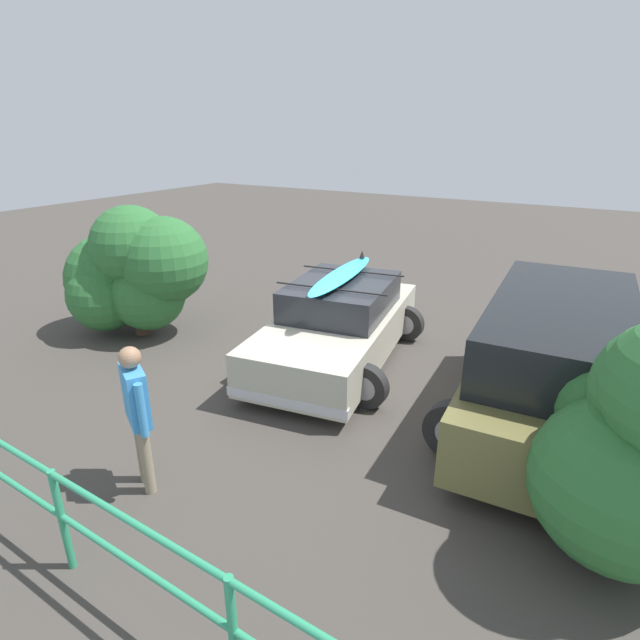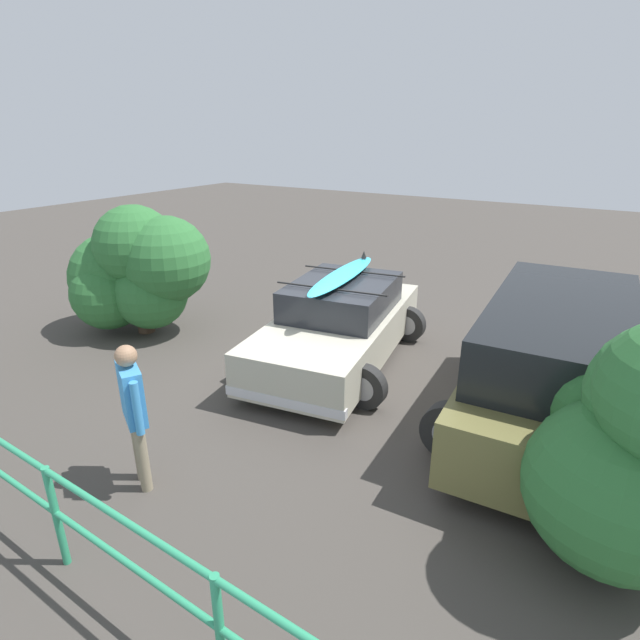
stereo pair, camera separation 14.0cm
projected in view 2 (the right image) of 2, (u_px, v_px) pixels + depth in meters
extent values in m
cube|color=#423D38|center=(335.00, 365.00, 8.59)|extent=(44.00, 44.00, 0.02)
cube|color=#B7B29E|center=(338.00, 332.00, 8.57)|extent=(2.41, 4.48, 0.68)
cube|color=#23262B|center=(342.00, 296.00, 8.50)|extent=(1.87, 2.26, 0.52)
cube|color=silver|center=(284.00, 401.00, 6.85)|extent=(1.82, 0.38, 0.14)
cube|color=silver|center=(373.00, 307.00, 10.44)|extent=(1.82, 0.38, 0.14)
cylinder|color=black|center=(365.00, 387.00, 7.17)|extent=(0.66, 0.18, 0.66)
cylinder|color=#99999E|center=(365.00, 387.00, 7.17)|extent=(0.37, 0.19, 0.37)
cylinder|color=black|center=(254.00, 365.00, 7.83)|extent=(0.66, 0.18, 0.66)
cylinder|color=#99999E|center=(254.00, 365.00, 7.83)|extent=(0.37, 0.19, 0.37)
cylinder|color=black|center=(408.00, 324.00, 9.44)|extent=(0.66, 0.18, 0.66)
cylinder|color=#99999E|center=(408.00, 324.00, 9.44)|extent=(0.37, 0.19, 0.37)
cylinder|color=black|center=(319.00, 311.00, 10.10)|extent=(0.66, 0.18, 0.66)
cylinder|color=#99999E|center=(319.00, 311.00, 10.10)|extent=(0.37, 0.19, 0.37)
cylinder|color=black|center=(330.00, 289.00, 7.90)|extent=(1.86, 0.32, 0.03)
cylinder|color=black|center=(354.00, 271.00, 8.87)|extent=(1.86, 0.32, 0.03)
ellipsoid|color=#33B7D6|center=(343.00, 275.00, 8.43)|extent=(0.77, 2.68, 0.09)
cone|color=black|center=(364.00, 255.00, 9.29)|extent=(0.10, 0.10, 0.14)
cube|color=brown|center=(552.00, 380.00, 6.70)|extent=(2.11, 4.88, 0.80)
cube|color=black|center=(561.00, 328.00, 6.42)|extent=(1.91, 3.82, 0.71)
cylinder|color=black|center=(566.00, 316.00, 8.70)|extent=(0.67, 0.21, 0.67)
cylinder|color=black|center=(633.00, 481.00, 5.20)|extent=(0.74, 0.22, 0.74)
cylinder|color=#99999E|center=(633.00, 481.00, 5.20)|extent=(0.41, 0.23, 0.41)
cylinder|color=black|center=(451.00, 432.00, 6.05)|extent=(0.74, 0.22, 0.74)
cylinder|color=#99999E|center=(451.00, 432.00, 6.05)|extent=(0.41, 0.23, 0.41)
cylinder|color=black|center=(626.00, 371.00, 7.55)|extent=(0.74, 0.22, 0.74)
cylinder|color=#99999E|center=(626.00, 371.00, 7.55)|extent=(0.41, 0.23, 0.41)
cylinder|color=black|center=(496.00, 346.00, 8.40)|extent=(0.74, 0.22, 0.74)
cylinder|color=#99999E|center=(496.00, 346.00, 8.40)|extent=(0.41, 0.23, 0.41)
cylinder|color=gray|center=(143.00, 458.00, 5.48)|extent=(0.12, 0.12, 0.85)
cylinder|color=gray|center=(139.00, 447.00, 5.67)|extent=(0.12, 0.12, 0.85)
cube|color=#3D8ED1|center=(132.00, 394.00, 5.30)|extent=(0.53, 0.41, 0.64)
sphere|color=#9E7556|center=(126.00, 356.00, 5.14)|extent=(0.23, 0.23, 0.23)
cylinder|color=#3D8ED1|center=(137.00, 408.00, 5.08)|extent=(0.09, 0.09, 0.60)
cylinder|color=#3D8ED1|center=(127.00, 384.00, 5.55)|extent=(0.09, 0.09, 0.60)
cylinder|color=#2D9366|center=(220.00, 634.00, 3.45)|extent=(0.07, 0.07, 1.08)
cylinder|color=#2D9366|center=(57.00, 517.00, 4.49)|extent=(0.07, 0.07, 1.08)
cylinder|color=#2D9366|center=(118.00, 517.00, 3.79)|extent=(10.06, 0.38, 0.06)
cylinder|color=#2D9366|center=(127.00, 563.00, 3.95)|extent=(10.06, 0.38, 0.06)
cylinder|color=#4C3828|center=(145.00, 318.00, 9.88)|extent=(0.32, 0.32, 0.55)
sphere|color=#2D6B33|center=(151.00, 292.00, 9.54)|extent=(1.40, 1.40, 1.40)
sphere|color=#2D6B33|center=(135.00, 246.00, 9.34)|extent=(1.52, 1.52, 1.52)
sphere|color=#2D6B33|center=(130.00, 244.00, 9.43)|extent=(1.16, 1.16, 1.16)
sphere|color=#2D6B33|center=(167.00, 260.00, 9.33)|extent=(1.63, 1.63, 1.63)
sphere|color=#2D6B33|center=(116.00, 277.00, 9.86)|extent=(1.76, 1.76, 1.76)
sphere|color=#2D6B33|center=(108.00, 294.00, 9.61)|extent=(1.39, 1.39, 1.39)
sphere|color=#2D6B33|center=(114.00, 271.00, 9.56)|extent=(1.21, 1.21, 1.21)
sphere|color=#2D6B33|center=(608.00, 410.00, 4.88)|extent=(1.10, 1.10, 1.10)
sphere|color=#2D6B33|center=(617.00, 488.00, 4.32)|extent=(1.57, 1.57, 1.57)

